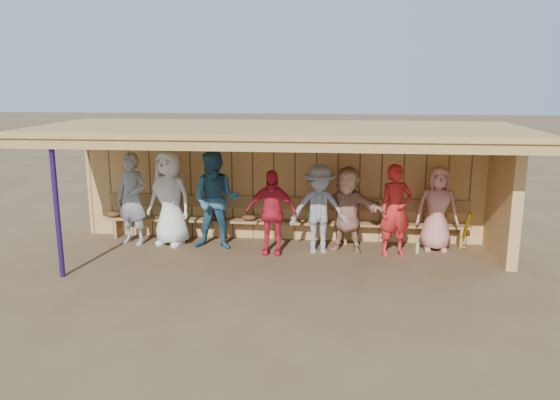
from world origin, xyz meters
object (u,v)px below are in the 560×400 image
object	(u,v)px
player_d	(271,212)
player_h	(437,209)
player_a	(132,199)
player_e	(319,209)
player_b	(170,198)
player_c	(216,200)
player_g	(395,210)
bench	(284,217)
player_f	(347,209)

from	to	relation	value
player_d	player_h	xyz separation A→B (m)	(3.23, 0.56, 0.02)
player_h	player_a	bearing A→B (deg)	-177.94
player_e	player_h	distance (m)	2.35
player_b	player_e	world-z (taller)	player_b
player_c	player_d	distance (m)	1.17
player_b	player_h	world-z (taller)	player_b
player_b	player_g	distance (m)	4.51
player_c	player_h	size ratio (longest dim) A/B	1.17
player_h	bench	world-z (taller)	player_h
player_b	player_d	bearing A→B (deg)	5.82
player_f	player_h	size ratio (longest dim) A/B	1.00
bench	player_f	bearing A→B (deg)	-21.91
player_b	player_h	distance (m)	5.36
player_a	player_g	world-z (taller)	player_a
player_d	player_e	world-z (taller)	player_e
player_b	player_c	bearing A→B (deg)	7.45
player_e	player_g	world-z (taller)	player_g
player_b	player_a	bearing A→B (deg)	-160.85
player_g	player_b	bearing A→B (deg)	158.34
player_c	bench	bearing A→B (deg)	27.53
player_b	player_g	size ratio (longest dim) A/B	1.10
player_e	player_h	xyz separation A→B (m)	(2.31, 0.40, -0.03)
player_b	player_e	xyz separation A→B (m)	(3.04, -0.24, -0.11)
player_c	bench	size ratio (longest dim) A/B	0.26
player_f	player_e	bearing A→B (deg)	-147.30
player_a	player_b	bearing A→B (deg)	19.93
player_c	player_e	world-z (taller)	player_c
player_h	player_f	bearing A→B (deg)	-172.75
player_g	player_h	xyz separation A→B (m)	(0.85, 0.40, -0.04)
player_f	player_g	bearing A→B (deg)	2.59
player_d	player_h	world-z (taller)	player_h
player_a	player_e	xyz separation A→B (m)	(3.82, -0.20, -0.07)
bench	player_a	bearing A→B (deg)	-170.65
player_a	player_c	bearing A→B (deg)	13.35
player_c	player_h	xyz separation A→B (m)	(4.36, 0.32, -0.14)
player_c	player_f	xyz separation A→B (m)	(2.60, 0.10, -0.14)
player_d	player_f	bearing A→B (deg)	14.84
player_f	player_h	bearing A→B (deg)	21.13
player_e	player_g	distance (m)	1.46
player_c	player_a	bearing A→B (deg)	177.94
player_c	player_e	bearing A→B (deg)	-0.55
player_g	player_f	bearing A→B (deg)	149.92
player_a	player_b	distance (m)	0.78
player_c	player_d	xyz separation A→B (m)	(1.14, -0.24, -0.16)
player_a	player_d	world-z (taller)	player_a
player_a	player_g	bearing A→B (deg)	15.01
player_b	player_g	xyz separation A→B (m)	(4.50, -0.24, -0.09)
player_h	bench	bearing A→B (deg)	174.50
player_e	bench	bearing A→B (deg)	127.87
player_g	player_h	size ratio (longest dim) A/B	1.05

